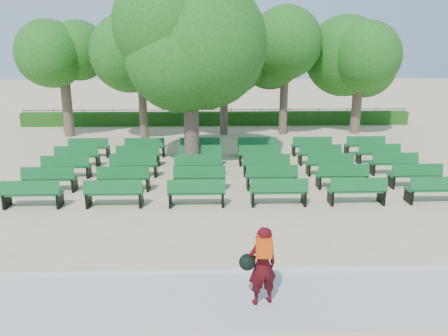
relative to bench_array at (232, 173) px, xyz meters
name	(u,v)px	position (x,y,z in m)	size (l,w,h in m)	color
ground	(224,189)	(-0.39, -1.80, -0.10)	(120.00, 120.00, 0.00)	#CDB088
paving	(237,300)	(-0.39, -9.20, -0.07)	(30.00, 2.20, 0.06)	#B7B6B2
curb	(234,272)	(-0.39, -8.05, -0.05)	(30.00, 0.12, 0.10)	silver
hedge	(217,119)	(-0.39, 12.20, 0.35)	(26.00, 0.70, 0.90)	#1D5315
fence	(217,124)	(-0.39, 12.60, -0.10)	(26.00, 0.10, 1.02)	black
tree_line	(218,137)	(-0.39, 8.20, -0.10)	(21.80, 6.80, 7.04)	#21641B
bench_array	(232,173)	(0.00, 0.00, 0.00)	(1.91, 0.67, 1.19)	#105E26
tree_among	(190,46)	(-1.68, 1.43, 5.02)	(5.80, 5.80, 7.75)	brown
person	(261,265)	(0.07, -9.35, 0.81)	(0.82, 0.55, 1.65)	#41090D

